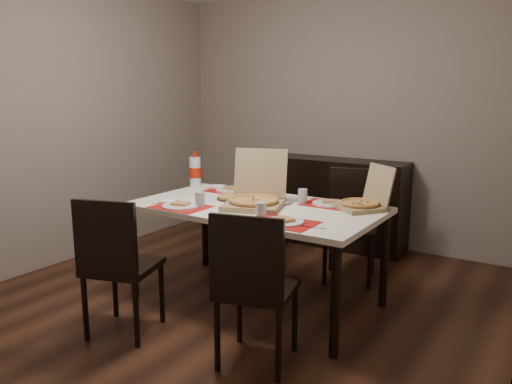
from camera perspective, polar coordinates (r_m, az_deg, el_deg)
ground at (r=3.89m, az=-2.55°, el=-12.62°), size 3.80×4.00×0.02m
room_walls at (r=3.92m, az=0.99°, el=13.77°), size 3.84×4.02×2.62m
sideboard at (r=5.23m, az=8.76°, el=-1.16°), size 1.50×0.40×0.90m
dining_table at (r=3.69m, az=0.00°, el=-2.54°), size 1.80×1.00×0.75m
chair_near_left at (r=3.32m, az=-15.64°, el=-7.63°), size 0.53×0.53×0.93m
chair_near_right at (r=2.85m, az=-0.31°, el=-10.40°), size 0.51×0.51×0.93m
chair_far_left at (r=4.66m, az=0.04°, el=-1.77°), size 0.49×0.49×0.93m
chair_far_right at (r=4.31m, az=10.87°, el=-3.07°), size 0.52×0.52×0.93m
setting_near_left at (r=3.66m, az=-8.27°, el=-1.36°), size 0.46×0.30×0.11m
setting_near_right at (r=3.20m, az=2.52°, el=-3.06°), size 0.50×0.30×0.11m
setting_far_left at (r=4.18m, az=-2.54°, el=0.34°), size 0.50×0.30×0.11m
setting_far_right at (r=3.73m, az=7.67°, el=-1.09°), size 0.46×0.30×0.11m
napkin_loose at (r=3.71m, az=-0.33°, el=-1.26°), size 0.15×0.15×0.02m
pizza_box_center at (r=3.61m, az=-0.13°, el=-0.75°), size 0.52×0.55×0.40m
pizza_box_right at (r=3.63m, az=12.18°, el=-1.10°), size 0.45×0.46×0.31m
faina_plate at (r=3.87m, az=-2.74°, el=-0.65°), size 0.24×0.24×0.03m
dip_bowl at (r=3.72m, az=3.15°, el=-1.17°), size 0.13×0.13×0.03m
soda_bottle at (r=4.42m, az=-6.97°, el=2.31°), size 0.10×0.10×0.31m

